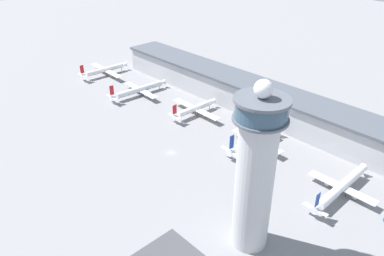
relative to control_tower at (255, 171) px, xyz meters
name	(u,v)px	position (x,y,z in m)	size (l,w,h in m)	color
ground_plane	(171,153)	(-66.09, 18.06, -31.48)	(1000.00, 1000.00, 0.00)	gray
terminal_building	(257,98)	(-66.09, 88.06, -22.28)	(232.71, 25.00, 18.20)	#B2B2B7
control_tower	(255,171)	(0.00, 0.00, 0.00)	(17.73, 17.73, 64.08)	#BCBCC1
airplane_gate_alpha	(105,70)	(-185.23, 52.98, -27.09)	(40.29, 39.19, 12.33)	white
airplane_gate_bravo	(139,90)	(-136.71, 50.05, -27.58)	(35.30, 43.83, 12.27)	silver
airplane_gate_charlie	(195,109)	(-88.91, 57.05, -27.35)	(38.39, 34.31, 11.63)	white
airplane_gate_delta	(256,140)	(-39.67, 54.00, -27.12)	(32.04, 39.11, 13.97)	silver
airplane_gate_echo	(341,187)	(10.01, 49.97, -27.61)	(30.69, 43.95, 11.93)	white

